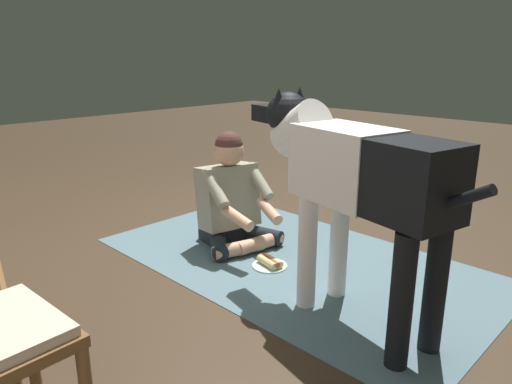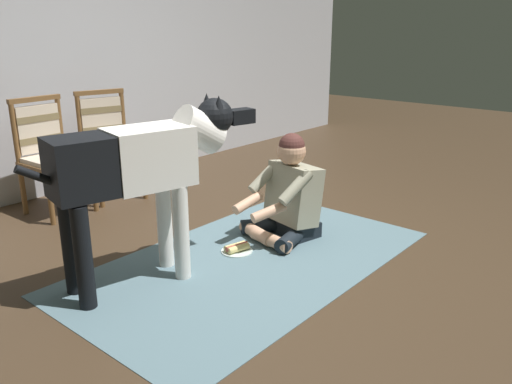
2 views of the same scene
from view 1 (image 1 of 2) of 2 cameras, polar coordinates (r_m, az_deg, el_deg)
ground_plane at (r=3.36m, az=1.14°, el=-6.65°), size 15.35×15.35×0.00m
area_rug at (r=3.15m, az=4.60°, el=-8.20°), size 2.52×1.45×0.01m
person_sitting_on_floor at (r=3.32m, az=-2.95°, el=-0.92°), size 0.68×0.57×0.80m
large_dog at (r=2.32m, az=11.51°, el=2.08°), size 1.50×0.50×1.13m
hot_dog_on_plate at (r=3.06m, az=1.66°, el=-8.54°), size 0.23×0.23×0.06m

